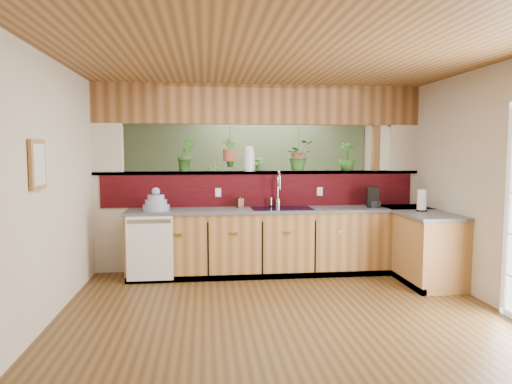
{
  "coord_description": "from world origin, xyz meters",
  "views": [
    {
      "loc": [
        -0.78,
        -5.09,
        1.66
      ],
      "look_at": [
        -0.13,
        0.7,
        1.15
      ],
      "focal_mm": 32.0,
      "sensor_mm": 36.0,
      "label": 1
    }
  ],
  "objects": [
    {
      "name": "shelf_plant_a",
      "position": [
        -0.62,
        3.25,
        1.24
      ],
      "size": [
        0.23,
        0.17,
        0.39
      ],
      "primitive_type": "imported",
      "rotation": [
        0.0,
        0.0,
        -0.16
      ],
      "color": "#2C5D20",
      "rests_on": "shelving_console"
    },
    {
      "name": "dishwasher",
      "position": [
        -1.48,
        0.66,
        0.46
      ],
      "size": [
        0.58,
        0.03,
        0.82
      ],
      "color": "white",
      "rests_on": "ground"
    },
    {
      "name": "pass_through_ledge",
      "position": [
        0.0,
        1.35,
        1.37
      ],
      "size": [
        4.6,
        0.21,
        0.04
      ],
      "primitive_type": "cube",
      "color": "brown",
      "rests_on": "ground"
    },
    {
      "name": "ceiling",
      "position": [
        0.0,
        0.0,
        2.6
      ],
      "size": [
        4.6,
        7.0,
        0.01
      ],
      "primitive_type": "cube",
      "color": "brown",
      "rests_on": "ground"
    },
    {
      "name": "wall_right",
      "position": [
        2.3,
        0.0,
        1.3
      ],
      "size": [
        0.02,
        7.0,
        2.6
      ],
      "primitive_type": "cube",
      "color": "beige",
      "rests_on": "ground"
    },
    {
      "name": "pass_through_partition",
      "position": [
        0.03,
        1.35,
        1.19
      ],
      "size": [
        4.6,
        0.21,
        2.6
      ],
      "color": "beige",
      "rests_on": "ground"
    },
    {
      "name": "faucet",
      "position": [
        0.23,
        1.13,
        1.17
      ],
      "size": [
        0.22,
        0.22,
        0.5
      ],
      "color": "#B7B7B2",
      "rests_on": "countertop"
    },
    {
      "name": "shelf_plant_b",
      "position": [
        0.17,
        3.25,
        1.32
      ],
      "size": [
        0.37,
        0.37,
        0.54
      ],
      "primitive_type": "imported",
      "rotation": [
        0.0,
        0.0,
        -0.29
      ],
      "color": "#2C5D20",
      "rests_on": "shelving_console"
    },
    {
      "name": "wall_left",
      "position": [
        -2.3,
        0.0,
        1.3
      ],
      "size": [
        0.02,
        7.0,
        2.6
      ],
      "primitive_type": "cube",
      "color": "beige",
      "rests_on": "ground"
    },
    {
      "name": "ledge_plant_right",
      "position": [
        1.27,
        1.35,
        1.59
      ],
      "size": [
        0.29,
        0.29,
        0.41
      ],
      "primitive_type": "imported",
      "rotation": [
        0.0,
        0.0,
        -0.3
      ],
      "color": "#2C5D20",
      "rests_on": "pass_through_ledge"
    },
    {
      "name": "navy_sink",
      "position": [
        0.25,
        0.98,
        0.82
      ],
      "size": [
        0.82,
        0.5,
        0.18
      ],
      "color": "black",
      "rests_on": "countertop"
    },
    {
      "name": "wall_front",
      "position": [
        0.0,
        -3.5,
        1.3
      ],
      "size": [
        4.6,
        0.02,
        2.6
      ],
      "primitive_type": "cube",
      "color": "beige",
      "rests_on": "ground"
    },
    {
      "name": "floor_plant",
      "position": [
        1.05,
        2.28,
        0.35
      ],
      "size": [
        0.72,
        0.66,
        0.7
      ],
      "primitive_type": "imported",
      "rotation": [
        0.0,
        0.0,
        0.19
      ],
      "color": "#2C5D20",
      "rests_on": "ground"
    },
    {
      "name": "shelving_console",
      "position": [
        -0.18,
        3.25,
        0.5
      ],
      "size": [
        1.66,
        0.48,
        1.1
      ],
      "primitive_type": "cube",
      "rotation": [
        0.0,
        0.0,
        0.03
      ],
      "color": "black",
      "rests_on": "ground"
    },
    {
      "name": "sage_backwall",
      "position": [
        0.0,
        3.48,
        1.3
      ],
      "size": [
        4.55,
        0.02,
        2.55
      ],
      "primitive_type": "cube",
      "color": "#546947",
      "rests_on": "ground"
    },
    {
      "name": "glass_jar",
      "position": [
        -0.16,
        1.35,
        1.57
      ],
      "size": [
        0.16,
        0.16,
        0.35
      ],
      "color": "silver",
      "rests_on": "pass_through_ledge"
    },
    {
      "name": "framed_print",
      "position": [
        -2.27,
        -0.8,
        1.55
      ],
      "size": [
        0.04,
        0.35,
        0.45
      ],
      "color": "olive",
      "rests_on": "wall_left"
    },
    {
      "name": "hanging_plant_a",
      "position": [
        -0.43,
        1.35,
        1.79
      ],
      "size": [
        0.26,
        0.22,
        0.54
      ],
      "color": "brown",
      "rests_on": "header_beam"
    },
    {
      "name": "ledge_plant_left",
      "position": [
        -1.04,
        1.35,
        1.63
      ],
      "size": [
        0.28,
        0.24,
        0.47
      ],
      "primitive_type": "imported",
      "rotation": [
        0.0,
        0.0,
        0.12
      ],
      "color": "#2C5D20",
      "rests_on": "pass_through_ledge"
    },
    {
      "name": "paper_towel",
      "position": [
        2.0,
        0.48,
        1.04
      ],
      "size": [
        0.14,
        0.14,
        0.3
      ],
      "color": "black",
      "rests_on": "countertop"
    },
    {
      "name": "soap_dispenser",
      "position": [
        -0.31,
        1.11,
        1.0
      ],
      "size": [
        0.11,
        0.12,
        0.19
      ],
      "primitive_type": "imported",
      "rotation": [
        0.0,
        0.0,
        0.38
      ],
      "color": "#3B2515",
      "rests_on": "countertop"
    },
    {
      "name": "coffee_maker",
      "position": [
        1.53,
        0.96,
        1.03
      ],
      "size": [
        0.15,
        0.26,
        0.28
      ],
      "rotation": [
        0.0,
        0.0,
        -0.26
      ],
      "color": "black",
      "rests_on": "countertop"
    },
    {
      "name": "header_beam",
      "position": [
        0.0,
        1.35,
        2.33
      ],
      "size": [
        4.6,
        0.15,
        0.55
      ],
      "primitive_type": "cube",
      "color": "brown",
      "rests_on": "ground"
    },
    {
      "name": "ground",
      "position": [
        0.0,
        0.0,
        0.0
      ],
      "size": [
        4.6,
        7.0,
        0.01
      ],
      "primitive_type": "cube",
      "color": "#4F3618",
      "rests_on": "ground"
    },
    {
      "name": "countertop",
      "position": [
        0.84,
        0.87,
        0.45
      ],
      "size": [
        4.14,
        1.52,
        0.9
      ],
      "color": "olive",
      "rests_on": "ground"
    },
    {
      "name": "hanging_plant_b",
      "position": [
        0.56,
        1.35,
        1.8
      ],
      "size": [
        0.48,
        0.45,
        0.56
      ],
      "color": "brown",
      "rests_on": "header_beam"
    },
    {
      "name": "wall_back",
      "position": [
        0.0,
        3.5,
        1.3
      ],
      "size": [
        4.6,
        0.02,
        2.6
      ],
      "primitive_type": "cube",
      "color": "beige",
      "rests_on": "ground"
    },
    {
      "name": "dish_stack",
      "position": [
        -1.42,
        0.93,
        0.99
      ],
      "size": [
        0.35,
        0.35,
        0.3
      ],
      "color": "#8894B0",
      "rests_on": "countertop"
    }
  ]
}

